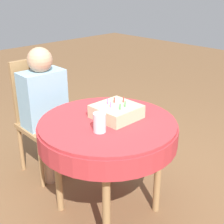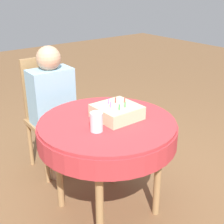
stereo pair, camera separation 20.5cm
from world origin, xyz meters
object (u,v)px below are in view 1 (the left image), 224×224
(person, at_px, (45,101))
(chair, at_px, (40,115))
(birthday_cake, at_px, (116,112))
(drinking_glass, at_px, (100,122))

(person, bearing_deg, chair, 90.00)
(chair, bearing_deg, birthday_cake, -81.71)
(person, relative_size, birthday_cake, 4.05)
(chair, bearing_deg, person, -90.00)
(birthday_cake, relative_size, drinking_glass, 2.25)
(chair, height_order, person, person)
(person, distance_m, birthday_cake, 0.74)
(birthday_cake, distance_m, drinking_glass, 0.24)
(chair, distance_m, drinking_glass, 0.95)
(drinking_glass, bearing_deg, birthday_cake, 19.18)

